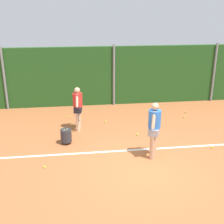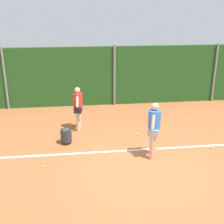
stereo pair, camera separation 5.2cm
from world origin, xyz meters
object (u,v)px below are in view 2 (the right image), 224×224
(tennis_ball_1, at_px, (69,117))
(tennis_ball_0, at_px, (44,167))
(tennis_ball_3, at_px, (106,122))
(tennis_ball_4, at_px, (137,134))
(tennis_ball_2, at_px, (186,112))
(tennis_ball_5, at_px, (184,117))
(ball_hopper, at_px, (66,135))
(player_midcourt, at_px, (78,106))
(player_foreground_near, at_px, (154,127))
(tennis_ball_6, at_px, (212,148))

(tennis_ball_1, bearing_deg, tennis_ball_0, -99.34)
(tennis_ball_3, distance_m, tennis_ball_4, 1.68)
(tennis_ball_3, bearing_deg, tennis_ball_2, 10.36)
(tennis_ball_3, distance_m, tennis_ball_5, 3.25)
(ball_hopper, bearing_deg, tennis_ball_1, 88.46)
(player_midcourt, distance_m, tennis_ball_2, 4.82)
(player_foreground_near, height_order, ball_hopper, player_foreground_near)
(tennis_ball_5, bearing_deg, tennis_ball_1, 172.35)
(tennis_ball_3, bearing_deg, player_foreground_near, -69.22)
(tennis_ball_1, bearing_deg, tennis_ball_3, -26.86)
(tennis_ball_3, bearing_deg, tennis_ball_4, -54.39)
(player_foreground_near, bearing_deg, tennis_ball_4, 29.11)
(player_midcourt, distance_m, tennis_ball_6, 4.78)
(ball_hopper, xyz_separation_m, tennis_ball_3, (1.49, 1.72, -0.26))
(ball_hopper, distance_m, tennis_ball_0, 1.64)
(player_foreground_near, relative_size, tennis_ball_1, 25.69)
(player_foreground_near, relative_size, player_midcourt, 1.06)
(player_foreground_near, distance_m, tennis_ball_6, 2.23)
(tennis_ball_3, height_order, tennis_ball_4, same)
(player_foreground_near, bearing_deg, tennis_ball_6, -58.54)
(player_foreground_near, bearing_deg, tennis_ball_1, 58.91)
(tennis_ball_4, bearing_deg, tennis_ball_5, 32.70)
(ball_hopper, height_order, tennis_ball_5, ball_hopper)
(player_foreground_near, xyz_separation_m, tennis_ball_6, (2.01, 0.26, -0.92))
(tennis_ball_5, distance_m, tennis_ball_6, 2.77)
(tennis_ball_5, bearing_deg, tennis_ball_3, -178.33)
(tennis_ball_0, height_order, tennis_ball_4, same)
(player_midcourt, relative_size, tennis_ball_0, 24.17)
(tennis_ball_3, relative_size, tennis_ball_6, 1.00)
(tennis_ball_5, xyz_separation_m, tennis_ball_6, (-0.12, -2.77, 0.00))
(tennis_ball_6, bearing_deg, player_midcourt, 153.09)
(player_midcourt, relative_size, tennis_ball_4, 24.17)
(tennis_ball_2, relative_size, tennis_ball_3, 1.00)
(tennis_ball_2, bearing_deg, ball_hopper, -154.82)
(tennis_ball_1, xyz_separation_m, tennis_ball_6, (4.55, -3.40, 0.00))
(tennis_ball_1, distance_m, tennis_ball_6, 5.68)
(tennis_ball_2, relative_size, tennis_ball_5, 1.00)
(tennis_ball_4, relative_size, tennis_ball_6, 1.00)
(tennis_ball_0, height_order, tennis_ball_3, same)
(player_midcourt, xyz_separation_m, tennis_ball_3, (1.06, 0.55, -0.86))
(player_midcourt, height_order, tennis_ball_4, player_midcourt)
(tennis_ball_0, relative_size, tennis_ball_5, 1.00)
(tennis_ball_6, bearing_deg, tennis_ball_0, -173.98)
(tennis_ball_0, distance_m, tennis_ball_6, 5.23)
(tennis_ball_4, bearing_deg, tennis_ball_6, -31.37)
(tennis_ball_1, xyz_separation_m, tennis_ball_5, (4.67, -0.63, 0.00))
(ball_hopper, relative_size, tennis_ball_2, 7.78)
(tennis_ball_0, xyz_separation_m, tennis_ball_2, (5.60, 3.87, 0.00))
(player_midcourt, distance_m, ball_hopper, 1.38)
(tennis_ball_0, height_order, tennis_ball_5, same)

